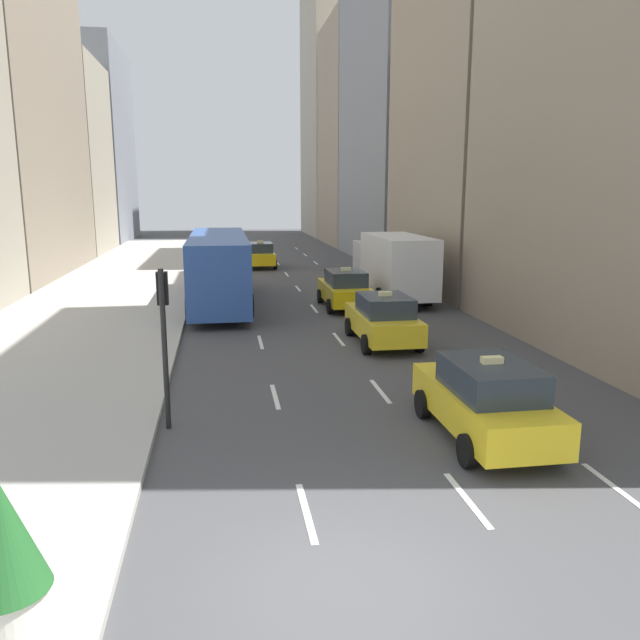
# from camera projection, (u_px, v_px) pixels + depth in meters

# --- Properties ---
(ground_plane) EXTENTS (160.00, 160.00, 0.00)m
(ground_plane) POSITION_uv_depth(u_px,v_px,m) (341.00, 585.00, 8.43)
(ground_plane) COLOR #474749
(sidewalk_left) EXTENTS (8.00, 66.00, 0.15)m
(sidewalk_left) POSITION_uv_depth(u_px,v_px,m) (118.00, 289.00, 33.46)
(sidewalk_left) COLOR #ADAAA3
(sidewalk_left) RESTS_ON ground
(lane_markings) EXTENTS (5.72, 56.00, 0.01)m
(lane_markings) POSITION_uv_depth(u_px,v_px,m) (305.00, 298.00, 31.07)
(lane_markings) COLOR white
(lane_markings) RESTS_ON ground
(building_row_right) EXTENTS (6.00, 73.53, 33.97)m
(building_row_right) POSITION_uv_depth(u_px,v_px,m) (401.00, 79.00, 45.72)
(building_row_right) COLOR gray
(building_row_right) RESTS_ON ground
(taxi_lead) EXTENTS (2.02, 4.40, 1.87)m
(taxi_lead) POSITION_uv_depth(u_px,v_px,m) (486.00, 399.00, 13.24)
(taxi_lead) COLOR yellow
(taxi_lead) RESTS_ON ground
(taxi_second) EXTENTS (2.02, 4.40, 1.87)m
(taxi_second) POSITION_uv_depth(u_px,v_px,m) (345.00, 289.00, 28.18)
(taxi_second) COLOR yellow
(taxi_second) RESTS_ON ground
(taxi_third) EXTENTS (2.02, 4.40, 1.87)m
(taxi_third) POSITION_uv_depth(u_px,v_px,m) (383.00, 319.00, 21.54)
(taxi_third) COLOR yellow
(taxi_third) RESTS_ON ground
(taxi_fourth) EXTENTS (2.02, 4.40, 1.87)m
(taxi_fourth) POSITION_uv_depth(u_px,v_px,m) (260.00, 255.00, 43.15)
(taxi_fourth) COLOR yellow
(taxi_fourth) RESTS_ON ground
(city_bus) EXTENTS (2.80, 11.61, 3.25)m
(city_bus) POSITION_uv_depth(u_px,v_px,m) (219.00, 267.00, 28.77)
(city_bus) COLOR #2D519E
(city_bus) RESTS_ON ground
(box_truck) EXTENTS (2.58, 8.40, 3.15)m
(box_truck) POSITION_uv_depth(u_px,v_px,m) (392.00, 264.00, 30.51)
(box_truck) COLOR silver
(box_truck) RESTS_ON ground
(planter_with_shrub) EXTENTS (1.00, 1.00, 1.95)m
(planter_with_shrub) POSITION_uv_depth(u_px,v_px,m) (4.00, 553.00, 7.14)
(planter_with_shrub) COLOR silver
(planter_with_shrub) RESTS_ON sidewalk_left
(traffic_light_pole) EXTENTS (0.24, 0.42, 3.60)m
(traffic_light_pole) POSITION_uv_depth(u_px,v_px,m) (164.00, 322.00, 13.59)
(traffic_light_pole) COLOR black
(traffic_light_pole) RESTS_ON ground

